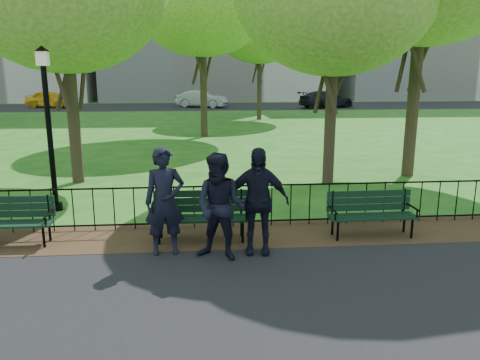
{
  "coord_description": "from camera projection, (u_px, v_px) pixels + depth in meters",
  "views": [
    {
      "loc": [
        -0.06,
        -7.19,
        3.17
      ],
      "look_at": [
        0.7,
        1.5,
        1.12
      ],
      "focal_mm": 35.0,
      "sensor_mm": 36.0,
      "label": 1
    }
  ],
  "objects": [
    {
      "name": "sedan_dark",
      "position": [
        326.0,
        99.0,
        40.11
      ],
      "size": [
        5.29,
        3.61,
        1.42
      ],
      "primitive_type": "imported",
      "rotation": [
        0.0,
        0.0,
        1.93
      ],
      "color": "black",
      "rests_on": "far_street"
    },
    {
      "name": "far_street",
      "position": [
        200.0,
        107.0,
        41.64
      ],
      "size": [
        70.0,
        9.0,
        0.01
      ],
      "primitive_type": "cube",
      "color": "black",
      "rests_on": "ground"
    },
    {
      "name": "tree_far_e",
      "position": [
        260.0,
        19.0,
        29.36
      ],
      "size": [
        6.52,
        6.52,
        9.08
      ],
      "color": "#2D2116",
      "rests_on": "ground"
    },
    {
      "name": "iron_fence",
      "position": [
        204.0,
        205.0,
        9.53
      ],
      "size": [
        24.06,
        0.06,
        1.0
      ],
      "color": "black",
      "rests_on": "ground"
    },
    {
      "name": "park_bench_right_a",
      "position": [
        371.0,
        209.0,
        9.07
      ],
      "size": [
        1.7,
        0.55,
        0.96
      ],
      "rotation": [
        0.0,
        0.0,
        0.02
      ],
      "color": "black",
      "rests_on": "ground"
    },
    {
      "name": "taxi",
      "position": [
        50.0,
        99.0,
        40.3
      ],
      "size": [
        4.49,
        2.84,
        1.43
      ],
      "primitive_type": "imported",
      "rotation": [
        0.0,
        0.0,
        1.27
      ],
      "color": "#EBB213",
      "rests_on": "far_street"
    },
    {
      "name": "person_right",
      "position": [
        257.0,
        201.0,
        8.12
      ],
      "size": [
        1.16,
        0.61,
        1.89
      ],
      "primitive_type": "imported",
      "rotation": [
        0.0,
        0.0,
        -0.14
      ],
      "color": "black",
      "rests_on": "asphalt_path"
    },
    {
      "name": "sedan_silver",
      "position": [
        202.0,
        99.0,
        40.39
      ],
      "size": [
        4.7,
        3.24,
        1.47
      ],
      "primitive_type": "imported",
      "rotation": [
        0.0,
        0.0,
        1.15
      ],
      "color": "#9A9DA1",
      "rests_on": "far_street"
    },
    {
      "name": "person_left",
      "position": [
        165.0,
        201.0,
        8.08
      ],
      "size": [
        0.75,
        0.54,
        1.9
      ],
      "primitive_type": "imported",
      "rotation": [
        0.0,
        0.0,
        0.13
      ],
      "color": "black",
      "rests_on": "asphalt_path"
    },
    {
      "name": "dirt_strip",
      "position": [
        204.0,
        236.0,
        9.16
      ],
      "size": [
        60.0,
        1.6,
        0.01
      ],
      "primitive_type": "cube",
      "color": "#321F14",
      "rests_on": "ground"
    },
    {
      "name": "park_bench_left_a",
      "position": [
        6.0,
        216.0,
        8.62
      ],
      "size": [
        1.71,
        0.54,
        0.97
      ],
      "rotation": [
        0.0,
        0.0,
        -0.01
      ],
      "color": "black",
      "rests_on": "ground"
    },
    {
      "name": "park_bench_main",
      "position": [
        184.0,
        209.0,
        8.76
      ],
      "size": [
        1.83,
        0.61,
        1.01
      ],
      "rotation": [
        0.0,
        0.0,
        -0.03
      ],
      "color": "black",
      "rests_on": "ground"
    },
    {
      "name": "ground",
      "position": [
        206.0,
        268.0,
        7.7
      ],
      "size": [
        120.0,
        120.0,
        0.0
      ],
      "primitive_type": "plane",
      "color": "#1F5D18"
    },
    {
      "name": "person_mid",
      "position": [
        220.0,
        207.0,
        7.85
      ],
      "size": [
        1.0,
        0.78,
        1.84
      ],
      "primitive_type": "imported",
      "rotation": [
        0.0,
        0.0,
        -0.4
      ],
      "color": "black",
      "rests_on": "asphalt_path"
    },
    {
      "name": "lamppost",
      "position": [
        49.0,
        124.0,
        10.42
      ],
      "size": [
        0.33,
        0.33,
        3.69
      ],
      "color": "black",
      "rests_on": "ground"
    }
  ]
}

